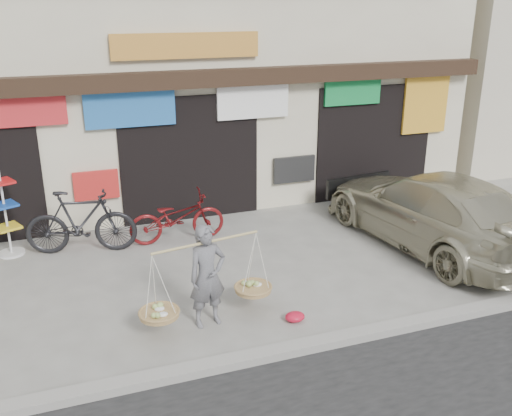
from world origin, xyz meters
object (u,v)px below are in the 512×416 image
object	(u,v)px
street_vendor	(207,280)
display_rack	(6,219)
bike_1	(81,222)
bike_2	(177,217)
suv	(432,209)

from	to	relation	value
street_vendor	display_rack	distance (m)	4.66
bike_1	display_rack	bearing A→B (deg)	86.82
bike_2	suv	bearing A→B (deg)	-111.04
suv	display_rack	distance (m)	8.10
bike_1	bike_2	bearing A→B (deg)	-79.41
street_vendor	bike_1	world-z (taller)	street_vendor
bike_1	suv	distance (m)	6.74
bike_1	display_rack	distance (m)	1.36
street_vendor	bike_1	size ratio (longest dim) A/B	1.00
suv	street_vendor	bearing A→B (deg)	8.81
bike_1	bike_2	world-z (taller)	bike_1
bike_2	street_vendor	bearing A→B (deg)	176.29
street_vendor	bike_2	world-z (taller)	street_vendor
bike_2	suv	size ratio (longest dim) A/B	0.36
bike_1	display_rack	size ratio (longest dim) A/B	1.17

